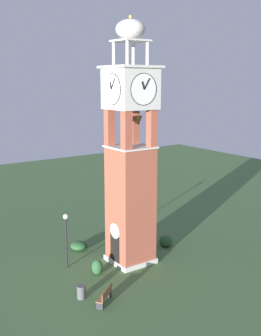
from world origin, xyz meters
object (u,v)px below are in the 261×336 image
at_px(park_bench, 105,296).
at_px(lamp_post, 66,231).
at_px(clock_tower, 130,164).
at_px(trash_bin, 81,292).

height_order(park_bench, lamp_post, lamp_post).
height_order(clock_tower, park_bench, clock_tower).
xyz_separation_m(clock_tower, lamp_post, (-1.68, -4.19, -4.42)).
xyz_separation_m(lamp_post, trash_bin, (4.26, -1.18, -2.28)).
xyz_separation_m(clock_tower, trash_bin, (2.58, -5.37, -6.71)).
height_order(clock_tower, trash_bin, clock_tower).
distance_m(park_bench, lamp_post, 6.00).
distance_m(lamp_post, trash_bin, 4.98).
relative_size(park_bench, trash_bin, 1.91).
distance_m(clock_tower, park_bench, 8.91).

